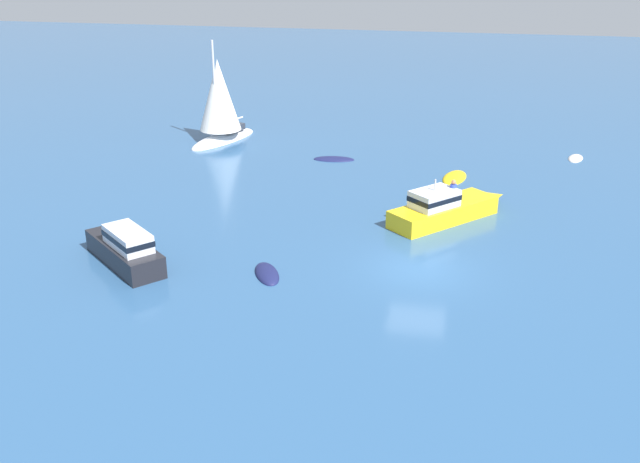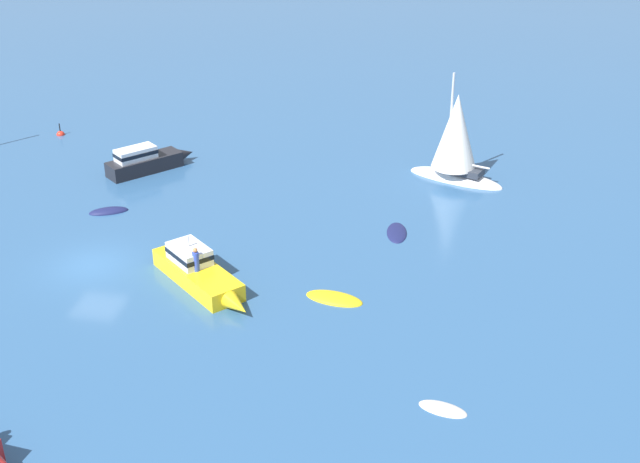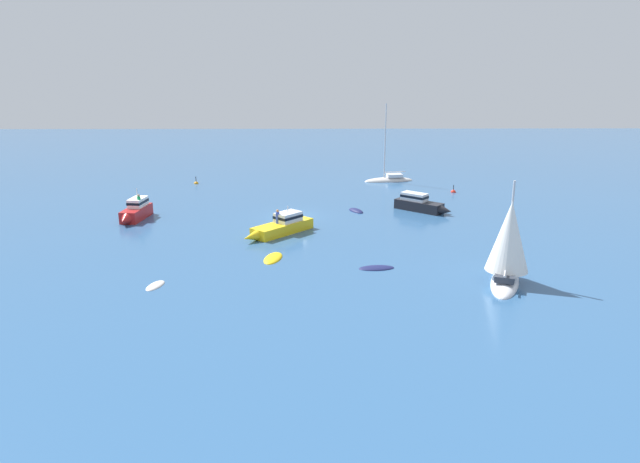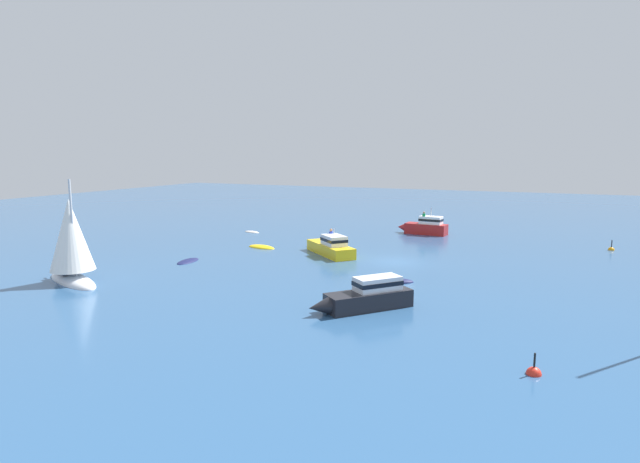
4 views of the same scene
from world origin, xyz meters
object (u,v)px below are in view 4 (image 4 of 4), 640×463
object	(u,v)px
dinghy_1	(252,232)
channel_buoy	(611,250)
skiff	(397,282)
yacht_1	(71,247)
launch	(330,246)
mooring_buoy	(534,374)
tender	(188,262)
motor_cruiser	(425,226)
powerboat	(366,296)
dinghy	(262,248)

from	to	relation	value
dinghy_1	channel_buoy	world-z (taller)	channel_buoy
skiff	yacht_1	xyz separation A→B (m)	(-19.65, -8.61, 2.40)
launch	mooring_buoy	distance (m)	25.13
tender	motor_cruiser	bearing A→B (deg)	-39.44
motor_cruiser	mooring_buoy	bearing A→B (deg)	116.16
powerboat	tender	world-z (taller)	powerboat
tender	channel_buoy	world-z (taller)	channel_buoy
tender	motor_cruiser	distance (m)	25.52
yacht_1	channel_buoy	bearing A→B (deg)	60.05
tender	dinghy	world-z (taller)	dinghy
powerboat	dinghy_1	world-z (taller)	powerboat
motor_cruiser	dinghy_1	size ratio (longest dim) A/B	2.57
motor_cruiser	skiff	bearing A→B (deg)	104.43
launch	yacht_1	bearing A→B (deg)	95.33
tender	yacht_1	distance (m)	9.14
channel_buoy	skiff	bearing A→B (deg)	-127.12
launch	tender	bearing A→B (deg)	81.34
powerboat	dinghy_1	size ratio (longest dim) A/B	2.57
launch	dinghy_1	xyz separation A→B (m)	(-12.32, 7.69, -0.67)
motor_cruiser	dinghy_1	bearing A→B (deg)	26.87
powerboat	channel_buoy	size ratio (longest dim) A/B	4.66
dinghy	motor_cruiser	bearing A→B (deg)	-119.16
motor_cruiser	mooring_buoy	world-z (taller)	motor_cruiser
tender	dinghy	xyz separation A→B (m)	(2.26, 7.59, 0.00)
tender	mooring_buoy	xyz separation A→B (m)	(25.62, -11.58, 0.01)
launch	skiff	bearing A→B (deg)	-179.74
launch	channel_buoy	xyz separation A→B (m)	(21.97, 11.69, -0.65)
tender	dinghy	size ratio (longest dim) A/B	0.89
skiff	motor_cruiser	xyz separation A→B (m)	(-2.87, 21.08, 0.81)
tender	channel_buoy	distance (m)	36.39
motor_cruiser	yacht_1	xyz separation A→B (m)	(-16.77, -29.70, 1.58)
tender	yacht_1	world-z (taller)	yacht_1
powerboat	tender	xyz separation A→B (m)	(-16.92, 6.15, -0.73)
launch	channel_buoy	bearing A→B (deg)	-109.52
yacht_1	dinghy_1	bearing A→B (deg)	112.19
channel_buoy	mooring_buoy	distance (m)	31.06
skiff	motor_cruiser	size ratio (longest dim) A/B	0.45
dinghy	channel_buoy	bearing A→B (deg)	-147.09
powerboat	yacht_1	distance (m)	19.91
skiff	dinghy	size ratio (longest dim) A/B	0.80
tender	channel_buoy	bearing A→B (deg)	-64.74
powerboat	launch	world-z (taller)	launch
launch	dinghy	world-z (taller)	launch
powerboat	channel_buoy	xyz separation A→B (m)	(14.12, 25.16, -0.72)
powerboat	dinghy	world-z (taller)	powerboat
launch	skiff	size ratio (longest dim) A/B	2.61
launch	motor_cruiser	xyz separation A→B (m)	(4.91, 14.03, 0.14)
channel_buoy	motor_cruiser	bearing A→B (deg)	172.21
powerboat	motor_cruiser	bearing A→B (deg)	-133.12
powerboat	mooring_buoy	bearing A→B (deg)	98.86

